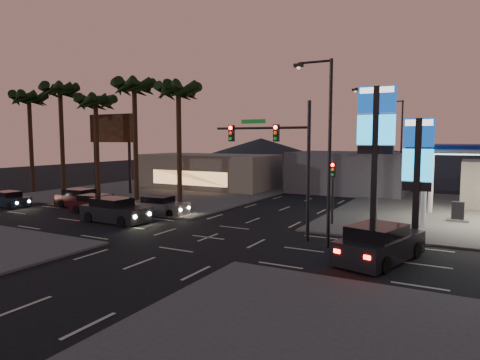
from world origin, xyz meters
The scene contains 27 objects.
ground centered at (0.00, 0.00, 0.00)m, with size 140.00×140.00×0.00m, color black.
corner_lot_nw centered at (-16.00, 16.00, 0.06)m, with size 24.00×24.00×0.12m, color #47443F.
pylon_sign_tall centered at (8.50, 5.50, 6.39)m, with size 2.20×0.35×9.00m.
pylon_sign_short centered at (11.00, 4.50, 4.66)m, with size 1.60×0.35×7.00m.
traffic_signal_mast centered at (3.76, 1.99, 5.23)m, with size 6.10×0.39×8.00m.
pedestal_signal centered at (5.50, 6.98, 2.92)m, with size 0.32×0.39×4.30m.
streetlight_near centered at (6.79, 1.00, 5.72)m, with size 2.14×0.25×10.00m.
streetlight_mid centered at (6.79, 14.00, 5.72)m, with size 2.14×0.25×10.00m.
streetlight_far centered at (6.79, 28.00, 5.72)m, with size 2.14×0.25×10.00m.
palm_a centered at (-9.00, 9.50, 9.43)m, with size 4.41×4.41×10.86m.
palm_b centered at (-14.00, 9.50, 9.97)m, with size 4.41×4.41×11.46m.
palm_c centered at (-19.00, 9.50, 8.88)m, with size 4.41×4.41×10.26m.
palm_d centered at (-24.00, 9.50, 10.15)m, with size 4.41×4.41×11.66m.
palm_e centered at (-29.00, 9.50, 9.61)m, with size 4.41×4.41×11.06m.
billboard centered at (-20.50, 13.00, 6.33)m, with size 6.00×0.30×8.50m.
building_far_west centered at (-14.00, 22.00, 2.00)m, with size 16.00×8.00×4.00m, color #726B5B.
building_far_mid centered at (2.00, 26.00, 2.20)m, with size 12.00×9.00×4.40m, color #4C4C51.
hill_left centered at (-25.00, 60.00, 3.00)m, with size 40.00×40.00×6.00m, color black.
hill_right centered at (15.00, 60.00, 2.50)m, with size 50.00×50.00×5.00m, color black.
hill_center centered at (0.00, 60.00, 2.00)m, with size 60.00×60.00×4.00m, color black.
car_lane_a_front centered at (-8.40, 0.96, 0.78)m, with size 5.27×2.39×1.69m.
car_lane_a_mid centered at (-12.53, 3.15, 0.66)m, with size 4.45×2.06×1.42m.
car_lane_a_rear centered at (-21.46, 1.71, 0.62)m, with size 4.17×1.93×1.33m.
car_lane_b_front centered at (-7.45, 4.85, 0.66)m, with size 4.47×2.10×1.42m.
car_lane_b_mid centered at (-13.05, 4.12, 0.60)m, with size 4.11×2.01×1.30m.
car_lane_b_rear centered at (-15.92, 4.66, 0.72)m, with size 4.81×2.16×1.54m.
suv_station centered at (9.90, -0.32, 0.83)m, with size 3.64×5.77×1.80m.
Camera 1 is at (13.49, -21.16, 5.85)m, focal length 32.00 mm.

